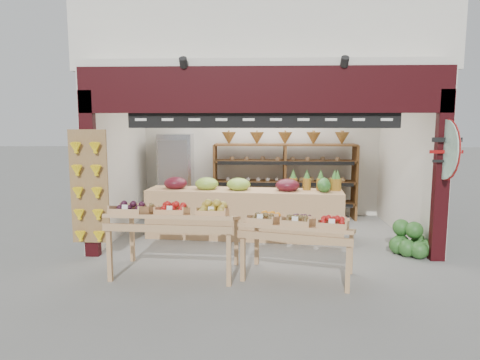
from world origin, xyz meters
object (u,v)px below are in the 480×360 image
display_table_left (169,214)px  display_table_right (299,224)px  back_shelving (285,166)px  cardboard_stack (189,220)px  mid_counter (243,211)px  watermelon_pile (411,242)px  refrigerator (176,176)px

display_table_left → display_table_right: (1.85, -0.19, -0.09)m
back_shelving → cardboard_stack: 2.55m
back_shelving → mid_counter: 1.99m
display_table_right → watermelon_pile: display_table_right is taller
mid_counter → back_shelving: bearing=62.4°
cardboard_stack → display_table_right: bearing=-51.2°
back_shelving → watermelon_pile: size_ratio=4.43×
refrigerator → mid_counter: bearing=-49.2°
refrigerator → watermelon_pile: size_ratio=2.66×
cardboard_stack → mid_counter: (1.09, -0.32, 0.26)m
cardboard_stack → display_table_left: display_table_left is taller
mid_counter → display_table_left: 2.17m
cardboard_stack → display_table_left: (0.07, -2.21, 0.61)m
display_table_right → watermelon_pile: bearing=30.4°
back_shelving → refrigerator: 2.45m
display_table_right → back_shelving: bearing=89.6°
refrigerator → back_shelving: bearing=-2.8°
back_shelving → cardboard_stack: bearing=-145.7°
mid_counter → display_table_right: size_ratio=2.19×
refrigerator → watermelon_pile: (4.37, -2.58, -0.74)m
cardboard_stack → mid_counter: size_ratio=0.28×
cardboard_stack → display_table_right: 3.11m
refrigerator → display_table_left: size_ratio=1.05×
cardboard_stack → watermelon_pile: size_ratio=1.44×
display_table_right → mid_counter: bearing=112.1°
refrigerator → cardboard_stack: 1.59m
cardboard_stack → display_table_right: (1.92, -2.39, 0.52)m
cardboard_stack → display_table_right: size_ratio=0.61×
refrigerator → display_table_right: size_ratio=1.13×
back_shelving → cardboard_stack: back_shelving is taller
display_table_right → watermelon_pile: 2.33m
back_shelving → mid_counter: size_ratio=0.86×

